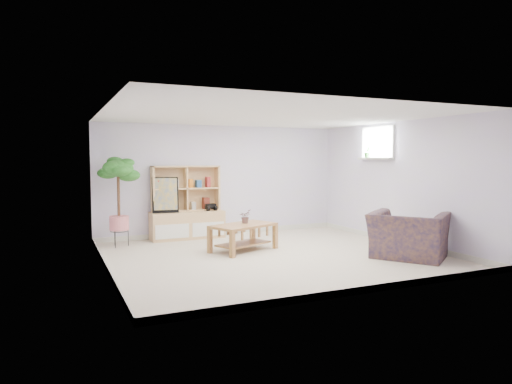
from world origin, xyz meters
name	(u,v)px	position (x,y,z in m)	size (l,w,h in m)	color
floor	(272,255)	(0.00, 0.00, 0.00)	(5.50, 5.00, 0.01)	beige
ceiling	(272,116)	(0.00, 0.00, 2.40)	(5.50, 5.00, 0.01)	white
walls	(272,186)	(0.00, 0.00, 1.20)	(5.51, 5.01, 2.40)	silver
baseboard	(272,253)	(0.00, 0.00, 0.05)	(5.50, 5.00, 0.10)	silver
window	(378,143)	(2.73, 0.60, 2.00)	(0.10, 0.98, 0.68)	silver
window_sill	(375,158)	(2.67, 0.60, 1.68)	(0.14, 1.00, 0.04)	silver
storage_unit	(187,202)	(-0.88, 2.24, 0.76)	(1.53, 0.52, 1.53)	#DFB172
poster	(165,195)	(-1.35, 2.18, 0.94)	(0.53, 0.12, 0.73)	yellow
toy_truck	(210,207)	(-0.38, 2.19, 0.66)	(0.31, 0.21, 0.17)	black
coffee_table	(243,238)	(-0.30, 0.58, 0.24)	(1.19, 0.65, 0.49)	olive
table_plant	(245,216)	(-0.21, 0.71, 0.61)	(0.22, 0.19, 0.25)	#21752F
floor_tree	(119,202)	(-2.30, 1.92, 0.86)	(0.63, 0.63, 1.72)	#1F5817
armchair	(408,232)	(1.99, -1.14, 0.44)	(1.19, 1.04, 0.88)	#101440
sill_plant	(367,152)	(2.67, 0.87, 1.81)	(0.13, 0.10, 0.23)	#1F5817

